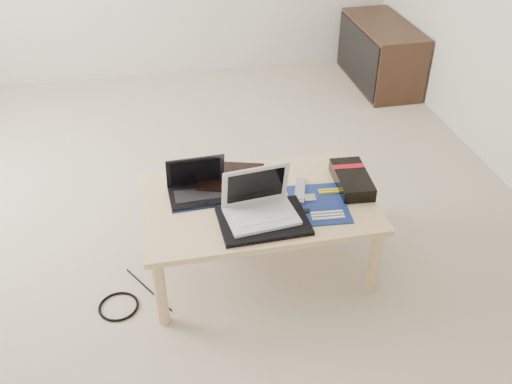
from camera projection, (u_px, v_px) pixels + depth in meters
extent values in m
plane|color=#B2A491|center=(182.00, 210.00, 3.32)|extent=(4.00, 4.00, 0.00)
cube|color=beige|center=(246.00, 310.00, 0.93)|extent=(4.00, 0.10, 2.60)
cube|color=#DEB786|center=(257.00, 203.00, 2.72)|extent=(1.10, 0.70, 0.03)
cylinder|color=#DEB786|center=(160.00, 292.00, 2.51)|extent=(0.06, 0.06, 0.37)
cylinder|color=#DEB786|center=(374.00, 261.00, 2.68)|extent=(0.06, 0.06, 0.37)
cylinder|color=#DEB786|center=(153.00, 212.00, 2.99)|extent=(0.06, 0.06, 0.37)
cylinder|color=#DEB786|center=(334.00, 190.00, 3.16)|extent=(0.06, 0.06, 0.37)
cube|color=#372416|center=(381.00, 54.00, 4.63)|extent=(0.40, 0.90, 0.50)
cube|color=black|center=(357.00, 56.00, 4.60)|extent=(0.02, 0.86, 0.44)
cube|color=black|center=(231.00, 178.00, 2.83)|extent=(0.37, 0.34, 0.03)
cube|color=black|center=(199.00, 195.00, 2.73)|extent=(0.29, 0.20, 0.02)
cube|color=black|center=(199.00, 194.00, 2.72)|extent=(0.23, 0.11, 0.00)
cube|color=black|center=(201.00, 203.00, 2.66)|extent=(0.06, 0.03, 0.00)
cube|color=black|center=(195.00, 171.00, 2.72)|extent=(0.28, 0.08, 0.18)
cube|color=black|center=(195.00, 172.00, 2.72)|extent=(0.24, 0.06, 0.14)
cube|color=#0B163F|center=(202.00, 208.00, 2.65)|extent=(0.28, 0.02, 0.01)
cube|color=black|center=(249.00, 199.00, 2.71)|extent=(0.24, 0.19, 0.01)
cube|color=white|center=(249.00, 198.00, 2.70)|extent=(0.19, 0.15, 0.00)
cube|color=#AAAAAE|center=(300.00, 191.00, 2.76)|extent=(0.11, 0.21, 0.02)
cube|color=gray|center=(300.00, 189.00, 2.75)|extent=(0.09, 0.17, 0.00)
cube|color=black|center=(263.00, 220.00, 2.56)|extent=(0.40, 0.30, 0.02)
cube|color=silver|center=(261.00, 216.00, 2.56)|extent=(0.33, 0.25, 0.02)
cube|color=silver|center=(262.00, 215.00, 2.56)|extent=(0.27, 0.15, 0.00)
cube|color=silver|center=(267.00, 225.00, 2.50)|extent=(0.07, 0.04, 0.00)
cube|color=silver|center=(255.00, 185.00, 2.57)|extent=(0.31, 0.08, 0.21)
cube|color=black|center=(256.00, 186.00, 2.56)|extent=(0.27, 0.06, 0.17)
cube|color=#0D1A53|center=(318.00, 204.00, 2.68)|extent=(0.29, 0.35, 0.01)
cube|color=#AAAAAE|center=(310.00, 198.00, 2.71)|extent=(0.06, 0.06, 0.01)
cube|color=gold|center=(330.00, 190.00, 2.76)|extent=(0.11, 0.02, 0.01)
cube|color=gold|center=(330.00, 192.00, 2.75)|extent=(0.11, 0.02, 0.01)
cube|color=silver|center=(327.00, 212.00, 2.62)|extent=(0.15, 0.02, 0.01)
cube|color=silver|center=(328.00, 215.00, 2.60)|extent=(0.15, 0.02, 0.01)
cube|color=silver|center=(329.00, 218.00, 2.58)|extent=(0.15, 0.02, 0.01)
cube|color=black|center=(307.00, 211.00, 2.62)|extent=(0.03, 0.03, 0.01)
cube|color=black|center=(352.00, 179.00, 2.79)|extent=(0.18, 0.32, 0.07)
cube|color=maroon|center=(349.00, 166.00, 2.83)|extent=(0.16, 0.05, 0.00)
torus|color=black|center=(239.00, 197.00, 2.72)|extent=(0.14, 0.14, 0.01)
torus|color=black|center=(119.00, 306.00, 2.68)|extent=(0.21, 0.21, 0.01)
cylinder|color=black|center=(148.00, 289.00, 2.78)|extent=(0.21, 0.33, 0.01)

